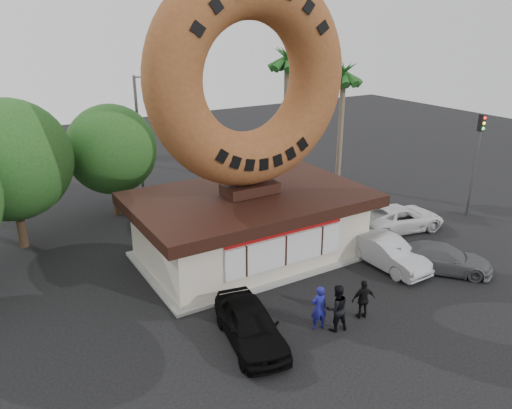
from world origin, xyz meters
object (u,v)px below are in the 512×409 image
object	(u,v)px
donut_shop	(250,223)
car_white	(400,218)
giant_donut	(249,78)
car_black	(251,324)
street_lamp	(141,134)
person_center	(337,308)
car_silver	(387,253)
car_grey	(443,258)
person_right	(363,299)
traffic_signal	(477,153)
person_left	(319,308)

from	to	relation	value
donut_shop	car_white	xyz separation A→B (m)	(8.83, -1.44, -1.07)
giant_donut	car_black	distance (m)	10.62
street_lamp	person_center	world-z (taller)	street_lamp
person_center	car_silver	distance (m)	6.09
person_center	car_silver	size ratio (longest dim) A/B	0.43
giant_donut	car_grey	size ratio (longest dim) A/B	2.22
giant_donut	person_right	xyz separation A→B (m)	(1.01, -7.01, -7.85)
traffic_signal	car_black	distance (m)	18.32
person_right	car_grey	size ratio (longest dim) A/B	0.37
donut_shop	person_left	xyz separation A→B (m)	(-0.93, -6.67, -0.86)
giant_donut	donut_shop	bearing A→B (deg)	-90.00
giant_donut	car_grey	distance (m)	12.15
car_grey	person_right	bearing A→B (deg)	147.83
person_right	person_center	bearing A→B (deg)	20.28
person_center	person_right	xyz separation A→B (m)	(1.42, 0.08, -0.12)
car_silver	person_right	bearing A→B (deg)	-147.81
person_left	car_silver	bearing A→B (deg)	-147.21
donut_shop	person_right	bearing A→B (deg)	-81.75
traffic_signal	donut_shop	bearing A→B (deg)	171.90
car_silver	car_black	bearing A→B (deg)	-170.11
traffic_signal	person_right	bearing A→B (deg)	-158.94
giant_donut	traffic_signal	distance (m)	14.94
car_silver	car_grey	bearing A→B (deg)	-43.03
giant_donut	street_lamp	xyz separation A→B (m)	(-1.86, 10.00, -4.18)
giant_donut	car_silver	xyz separation A→B (m)	(5.00, -4.31, -7.95)
giant_donut	car_silver	distance (m)	10.33
donut_shop	car_black	distance (m)	7.14
person_right	car_white	size ratio (longest dim) A/B	0.33
donut_shop	person_right	world-z (taller)	donut_shop
person_center	car_black	size ratio (longest dim) A/B	0.42
street_lamp	car_silver	world-z (taller)	street_lamp
traffic_signal	person_center	size ratio (longest dim) A/B	3.24
person_center	car_grey	distance (m)	7.40
traffic_signal	car_silver	distance (m)	9.81
traffic_signal	car_grey	bearing A→B (deg)	-150.85
traffic_signal	car_white	distance (m)	6.09
street_lamp	car_white	world-z (taller)	street_lamp
giant_donut	person_center	distance (m)	10.50
person_left	car_black	xyz separation A→B (m)	(-2.65, 0.58, -0.15)
person_right	giant_donut	bearing A→B (deg)	-64.73
street_lamp	car_white	xyz separation A→B (m)	(10.68, -11.45, -3.79)
person_right	traffic_signal	bearing A→B (deg)	-141.90
person_center	car_white	distance (m)	10.83
traffic_signal	car_black	xyz separation A→B (m)	(-17.58, -4.10, -3.11)
traffic_signal	person_right	xyz separation A→B (m)	(-12.99, -5.00, -3.05)
car_black	car_grey	bearing A→B (deg)	11.62
traffic_signal	car_black	bearing A→B (deg)	-166.87
person_center	person_right	size ratio (longest dim) A/B	1.15
donut_shop	car_white	size ratio (longest dim) A/B	2.24
street_lamp	car_silver	bearing A→B (deg)	-64.41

